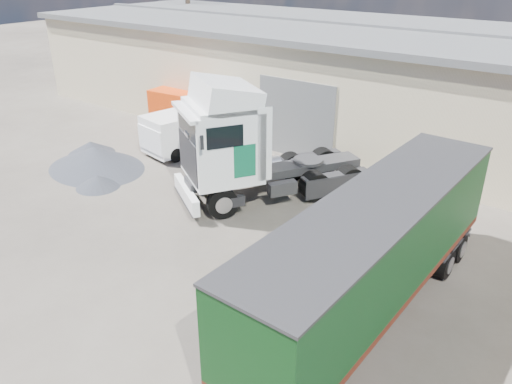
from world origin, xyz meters
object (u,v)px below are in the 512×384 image
Objects in this scene: panel_van at (189,130)px; orange_skip at (183,112)px; box_trailer at (378,245)px; tractor_unit at (245,150)px.

orange_skip is (-2.48, 2.14, -0.07)m from panel_van.
tractor_unit is at bearing 155.08° from box_trailer.
tractor_unit is 9.37m from orange_skip.
orange_skip is (-14.85, 8.28, -1.18)m from box_trailer.
tractor_unit reaches higher than orange_skip.
box_trailer is 2.96× the size of orange_skip.
box_trailer is at bearing 5.31° from tractor_unit.
tractor_unit reaches higher than box_trailer.
tractor_unit is 0.71× the size of box_trailer.
panel_van is 1.41× the size of orange_skip.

